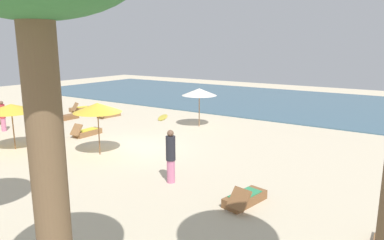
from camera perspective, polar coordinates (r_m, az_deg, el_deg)
ground_plane at (r=16.71m, az=-9.19°, el=-4.46°), size 60.00×60.00×0.00m
ocean_water at (r=31.05m, az=12.67°, el=3.05°), size 48.00×16.00×0.06m
umbrella_1 at (r=15.61m, az=-14.94°, el=1.94°), size 2.06×2.06×2.28m
umbrella_2 at (r=17.82m, az=-27.04°, el=1.73°), size 2.26×2.26×2.10m
umbrella_3 at (r=20.45m, az=1.18°, el=4.53°), size 2.02×2.02×2.24m
lounger_0 at (r=24.13m, az=-13.30°, el=0.86°), size 0.79×1.70×0.74m
lounger_1 at (r=10.98m, az=8.41°, el=-12.36°), size 0.90×1.77×0.70m
lounger_3 at (r=24.03m, az=-19.65°, el=0.44°), size 0.67×1.66×0.74m
lounger_5 at (r=26.76m, az=-17.54°, el=1.71°), size 1.12×1.75×0.73m
lounger_6 at (r=19.52m, az=-16.56°, el=-1.88°), size 0.62×1.67×0.72m
person_0 at (r=22.11m, az=-28.12°, el=0.60°), size 0.42×0.42×1.70m
person_1 at (r=12.23m, az=-3.44°, el=-5.78°), size 0.46×0.46×1.87m
person_2 at (r=23.99m, az=-22.82°, el=2.21°), size 0.41×0.41×1.94m
surfboard at (r=23.35m, az=-4.71°, el=0.44°), size 1.46×2.06×0.07m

